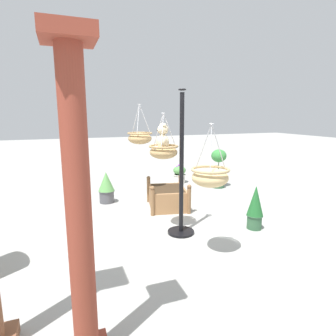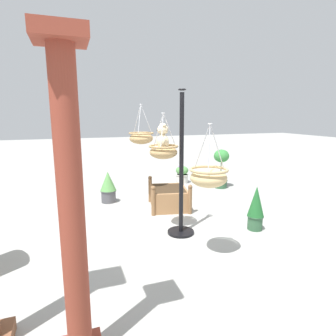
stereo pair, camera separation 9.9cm
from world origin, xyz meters
name	(u,v)px [view 1 (the left image)]	position (x,y,z in m)	size (l,w,h in m)	color
ground_plane	(171,230)	(0.00, 0.00, 0.00)	(40.00, 40.00, 0.00)	#9E9E99
display_pole_central	(181,192)	(-0.19, -0.11, 0.71)	(0.44, 0.44, 2.33)	black
hanging_basket_with_teddy	(164,151)	(-0.04, 0.14, 1.37)	(0.47, 0.47, 0.73)	tan
teddy_bear	(162,139)	(-0.04, 0.16, 1.56)	(0.30, 0.27, 0.44)	beige
hanging_basket_left_high	(210,176)	(-1.10, -0.12, 1.16)	(0.50, 0.50, 0.82)	tan
hanging_basket_right_low	(140,138)	(1.32, 0.16, 1.48)	(0.51, 0.51, 0.80)	tan
greenhouse_pillar_right	(79,219)	(-2.20, 1.57, 1.21)	(0.35, 0.35, 2.51)	brown
wooden_planter_box	(168,197)	(1.12, -0.37, 0.23)	(1.11, 0.98, 0.60)	#9E7047
potted_plant_fern_front	(106,187)	(1.92, 0.79, 0.36)	(0.36, 0.36, 0.70)	#4C4C51
potted_plant_tall_leafy	(179,174)	(3.05, -1.46, 0.26)	(0.36, 0.36, 0.53)	beige
potted_plant_bushy_green	(219,165)	(2.20, -2.23, 0.60)	(0.40, 0.40, 1.03)	#2D5638
potted_plant_small_succulent	(255,207)	(-0.47, -1.37, 0.39)	(0.28, 0.28, 0.77)	#2D5638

